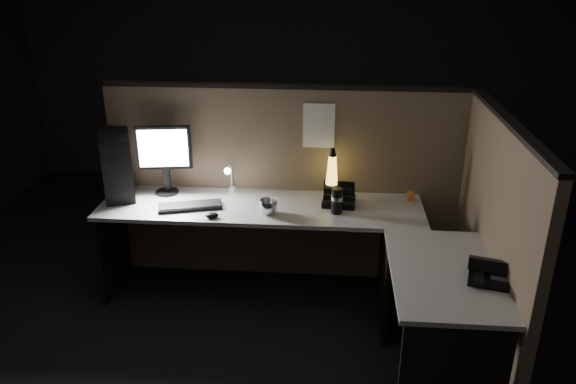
# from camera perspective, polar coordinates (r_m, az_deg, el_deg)

# --- Properties ---
(floor) EXTENTS (6.00, 6.00, 0.00)m
(floor) POSITION_cam_1_polar(r_m,az_deg,el_deg) (3.85, -1.46, -15.15)
(floor) COLOR black
(floor) RESTS_ON ground
(room_shell) EXTENTS (6.00, 6.00, 6.00)m
(room_shell) POSITION_cam_1_polar(r_m,az_deg,el_deg) (3.12, -1.76, 8.95)
(room_shell) COLOR silver
(room_shell) RESTS_ON ground
(partition_back) EXTENTS (2.66, 0.06, 1.50)m
(partition_back) POSITION_cam_1_polar(r_m,az_deg,el_deg) (4.27, -0.23, 0.62)
(partition_back) COLOR brown
(partition_back) RESTS_ON ground
(partition_right) EXTENTS (0.06, 1.66, 1.50)m
(partition_right) POSITION_cam_1_polar(r_m,az_deg,el_deg) (3.64, 19.97, -5.03)
(partition_right) COLOR brown
(partition_right) RESTS_ON ground
(desk) EXTENTS (2.60, 1.60, 0.73)m
(desk) POSITION_cam_1_polar(r_m,az_deg,el_deg) (3.73, 1.62, -5.84)
(desk) COLOR #BAB6B0
(desk) RESTS_ON ground
(pc_tower) EXTENTS (0.36, 0.50, 0.47)m
(pc_tower) POSITION_cam_1_polar(r_m,az_deg,el_deg) (4.29, -16.97, 2.77)
(pc_tower) COLOR black
(pc_tower) RESTS_ON desk
(monitor) EXTENTS (0.40, 0.17, 0.51)m
(monitor) POSITION_cam_1_polar(r_m,az_deg,el_deg) (4.20, -12.46, 3.88)
(monitor) COLOR black
(monitor) RESTS_ON desk
(keyboard) EXTENTS (0.47, 0.26, 0.02)m
(keyboard) POSITION_cam_1_polar(r_m,az_deg,el_deg) (4.01, -9.91, -1.43)
(keyboard) COLOR black
(keyboard) RESTS_ON desk
(mouse) EXTENTS (0.10, 0.07, 0.04)m
(mouse) POSITION_cam_1_polar(r_m,az_deg,el_deg) (3.84, -7.75, -2.35)
(mouse) COLOR black
(mouse) RESTS_ON desk
(clip_lamp) EXTENTS (0.05, 0.19, 0.24)m
(clip_lamp) POSITION_cam_1_polar(r_m,az_deg,el_deg) (4.12, -5.95, 1.47)
(clip_lamp) COLOR silver
(clip_lamp) RESTS_ON desk
(organizer) EXTENTS (0.24, 0.22, 0.17)m
(organizer) POSITION_cam_1_polar(r_m,az_deg,el_deg) (4.02, 5.19, -0.70)
(organizer) COLOR black
(organizer) RESTS_ON desk
(lava_lamp) EXTENTS (0.11, 0.11, 0.39)m
(lava_lamp) POSITION_cam_1_polar(r_m,az_deg,el_deg) (4.03, 4.47, 1.35)
(lava_lamp) COLOR black
(lava_lamp) RESTS_ON desk
(travel_mug) EXTENTS (0.08, 0.08, 0.18)m
(travel_mug) POSITION_cam_1_polar(r_m,az_deg,el_deg) (3.86, 5.00, -0.89)
(travel_mug) COLOR black
(travel_mug) RESTS_ON desk
(steel_mug) EXTENTS (0.14, 0.14, 0.10)m
(steel_mug) POSITION_cam_1_polar(r_m,az_deg,el_deg) (3.85, -2.02, -1.50)
(steel_mug) COLOR silver
(steel_mug) RESTS_ON desk
(figurine) EXTENTS (0.06, 0.06, 0.06)m
(figurine) POSITION_cam_1_polar(r_m,az_deg,el_deg) (4.14, 12.36, -0.24)
(figurine) COLOR orange
(figurine) RESTS_ON desk
(pinned_paper) EXTENTS (0.23, 0.00, 0.33)m
(pinned_paper) POSITION_cam_1_polar(r_m,az_deg,el_deg) (4.07, 3.14, 6.73)
(pinned_paper) COLOR white
(pinned_paper) RESTS_ON partition_back
(desk_phone) EXTENTS (0.25, 0.25, 0.13)m
(desk_phone) POSITION_cam_1_polar(r_m,az_deg,el_deg) (3.28, 19.68, -7.67)
(desk_phone) COLOR black
(desk_phone) RESTS_ON desk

